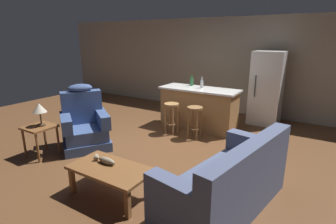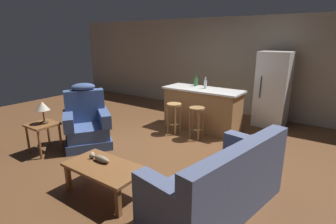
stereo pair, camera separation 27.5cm
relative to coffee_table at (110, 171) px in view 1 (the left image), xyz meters
The scene contains 14 objects.
ground_plane 1.82m from the coffee_table, 96.82° to the left, with size 12.00×12.00×0.00m.
back_wall 4.99m from the coffee_table, 92.48° to the left, with size 12.00×0.05×2.60m.
coffee_table is the anchor object (origin of this frame).
fish_figurine 0.19m from the coffee_table, 159.84° to the left, with size 0.34×0.10×0.10m.
couch 1.52m from the coffee_table, 21.63° to the left, with size 1.17×2.02×0.94m.
recliner_near_lamp 1.90m from the coffee_table, 148.78° to the left, with size 1.17×1.17×1.20m.
end_table 1.97m from the coffee_table, behind, with size 0.48×0.48×0.56m.
table_lamp 2.02m from the coffee_table, behind, with size 0.24×0.24×0.41m.
kitchen_island 3.13m from the coffee_table, 93.89° to the left, with size 1.80×0.70×0.95m.
bar_stool_left 2.56m from the coffee_table, 102.89° to the left, with size 0.32×0.32×0.68m.
bar_stool_right 2.50m from the coffee_table, 90.01° to the left, with size 0.32×0.32×0.68m.
refrigerator 4.47m from the coffee_table, 76.86° to the left, with size 0.70×0.69×1.76m.
bottle_tall_green 3.25m from the coffee_table, 93.23° to the left, with size 0.07×0.07×0.26m.
bottle_short_amber 3.45m from the coffee_table, 98.88° to the left, with size 0.09×0.09×0.26m.
Camera 1 is at (2.50, -4.01, 2.07)m, focal length 28.00 mm.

